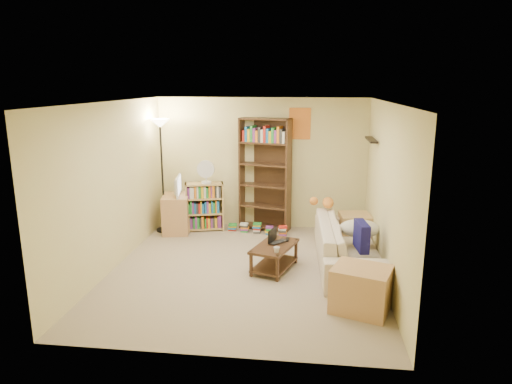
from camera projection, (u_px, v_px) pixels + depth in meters
room at (245, 164)px, 6.52m from camera, size 4.50×4.54×2.52m
sofa at (348, 244)px, 7.02m from camera, size 2.39×1.11×0.68m
navy_pillow at (362, 236)px, 6.46m from camera, size 0.20×0.46×0.40m
cream_blanket at (360, 228)px, 7.01m from camera, size 0.62×0.44×0.27m
tabby_cat at (326, 202)px, 7.81m from camera, size 0.53×0.21×0.18m
coffee_table at (274, 254)px, 6.87m from camera, size 0.73×0.98×0.39m
laptop at (280, 243)px, 6.90m from camera, size 0.49×0.49×0.02m
laptop_screen at (272, 235)px, 6.93m from camera, size 0.10×0.28×0.19m
mug at (277, 250)px, 6.52m from camera, size 0.11×0.11×0.09m
tv_remote at (287, 239)px, 7.05m from camera, size 0.05×0.16×0.02m
tv_stand at (176, 214)px, 8.61m from camera, size 0.59×0.74×0.71m
television at (175, 186)px, 8.48m from camera, size 0.67×0.31×0.37m
tall_bookshelf at (265, 172)px, 8.60m from camera, size 1.01×0.55×2.13m
short_bookshelf at (205, 207)px, 8.70m from camera, size 0.76×0.46×0.92m
desk_fan at (206, 171)px, 8.49m from camera, size 0.33×0.18×0.44m
floor_lamp at (161, 143)px, 8.35m from camera, size 0.36×0.36×2.13m
side_table at (354, 230)px, 7.84m from camera, size 0.56×0.56×0.58m
end_cabinet at (361, 289)px, 5.62m from camera, size 0.83×0.76×0.56m
book_stacks at (258, 229)px, 8.59m from camera, size 1.13×0.29×0.19m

